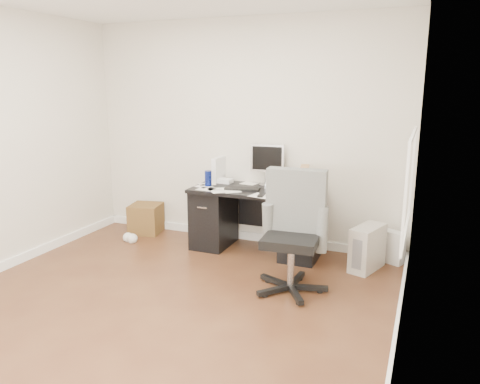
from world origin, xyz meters
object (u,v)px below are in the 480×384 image
(lcd_monitor, at_px, (267,165))
(desk, at_px, (256,218))
(office_chair, at_px, (292,233))
(wicker_basket, at_px, (146,218))
(pc_tower, at_px, (367,248))
(keyboard, at_px, (242,189))

(lcd_monitor, bearing_deg, desk, -108.96)
(office_chair, relative_size, wicker_basket, 3.01)
(pc_tower, bearing_deg, desk, -165.56)
(desk, bearing_deg, keyboard, -145.40)
(lcd_monitor, relative_size, pc_tower, 1.06)
(pc_tower, relative_size, wicker_basket, 1.24)
(pc_tower, xyz_separation_m, wicker_basket, (-2.89, 0.20, -0.05))
(lcd_monitor, distance_m, keyboard, 0.44)
(office_chair, xyz_separation_m, pc_tower, (0.61, 0.83, -0.34))
(keyboard, xyz_separation_m, office_chair, (0.83, -0.82, -0.18))
(desk, distance_m, keyboard, 0.40)
(lcd_monitor, distance_m, office_chair, 1.37)
(keyboard, height_order, office_chair, office_chair)
(keyboard, distance_m, pc_tower, 1.52)
(desk, xyz_separation_m, keyboard, (-0.14, -0.10, 0.36))
(desk, height_order, keyboard, keyboard)
(keyboard, height_order, pc_tower, keyboard)
(office_chair, bearing_deg, keyboard, 131.34)
(lcd_monitor, bearing_deg, office_chair, -66.64)
(wicker_basket, bearing_deg, desk, -3.81)
(desk, height_order, pc_tower, desk)
(wicker_basket, bearing_deg, pc_tower, -3.98)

